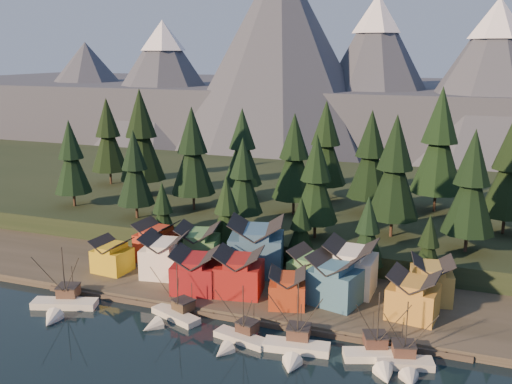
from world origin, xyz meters
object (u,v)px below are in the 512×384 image
(boat_0, at_px, (61,299))
(house_front_1, at_px, (165,254))
(house_front_0, at_px, (112,254))
(house_back_1, at_px, (198,246))
(boat_2, at_px, (170,310))
(boat_5, at_px, (379,349))
(boat_6, at_px, (407,356))
(boat_4, at_px, (296,341))
(boat_3, at_px, (237,333))
(house_back_0, at_px, (157,240))

(boat_0, relative_size, house_front_1, 1.36)
(house_front_0, relative_size, house_back_1, 0.75)
(boat_2, bearing_deg, boat_0, -149.61)
(boat_5, xyz_separation_m, boat_6, (4.13, -0.64, 0.08))
(boat_0, height_order, house_back_1, boat_0)
(boat_4, bearing_deg, boat_3, 173.75)
(house_back_0, bearing_deg, boat_3, -36.59)
(boat_4, height_order, house_back_1, boat_4)
(boat_3, xyz_separation_m, house_front_0, (-35.39, 17.13, 3.22))
(boat_5, relative_size, house_front_0, 1.59)
(house_back_0, relative_size, house_back_1, 0.86)
(boat_0, bearing_deg, house_front_0, 72.77)
(boat_2, xyz_separation_m, house_back_1, (-4.82, 21.58, 4.41))
(boat_4, bearing_deg, house_back_0, 139.85)
(house_back_0, bearing_deg, boat_4, -28.58)
(house_front_0, relative_size, house_front_1, 0.78)
(house_front_1, bearing_deg, boat_2, -67.18)
(boat_0, relative_size, boat_4, 1.06)
(house_front_0, bearing_deg, boat_2, -27.36)
(boat_5, distance_m, house_front_1, 49.57)
(boat_0, bearing_deg, boat_5, -15.54)
(house_front_0, bearing_deg, house_back_1, 31.68)
(boat_2, bearing_deg, house_front_1, 143.56)
(boat_2, relative_size, boat_6, 0.98)
(house_front_1, xyz_separation_m, house_back_0, (-5.99, 7.26, -0.06))
(boat_0, bearing_deg, boat_2, -8.59)
(boat_6, relative_size, house_back_1, 1.14)
(boat_2, relative_size, house_front_1, 1.16)
(house_front_0, height_order, house_back_1, house_back_1)
(boat_4, bearing_deg, boat_5, 1.85)
(boat_0, xyz_separation_m, house_front_1, (11.64, 18.43, 3.85))
(house_back_1, bearing_deg, house_front_0, -166.18)
(boat_6, bearing_deg, boat_5, 155.74)
(boat_2, xyz_separation_m, house_front_0, (-21.07, 13.53, 3.13))
(house_front_1, relative_size, house_back_1, 0.96)
(boat_5, distance_m, boat_6, 4.18)
(boat_6, bearing_deg, house_front_1, 145.65)
(boat_5, distance_m, house_back_0, 57.84)
(house_back_0, bearing_deg, boat_6, -18.86)
(house_front_1, height_order, house_back_0, house_front_1)
(boat_6, bearing_deg, house_back_0, 141.08)
(boat_2, distance_m, boat_6, 41.24)
(house_front_1, distance_m, house_back_0, 9.41)
(boat_0, xyz_separation_m, boat_2, (21.08, 3.20, -0.23))
(boat_2, bearing_deg, boat_5, 19.46)
(boat_2, relative_size, boat_5, 0.94)
(boat_5, bearing_deg, boat_3, 165.29)
(house_back_0, bearing_deg, boat_5, -19.91)
(boat_3, distance_m, boat_6, 26.91)
(house_back_1, bearing_deg, boat_3, -65.27)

